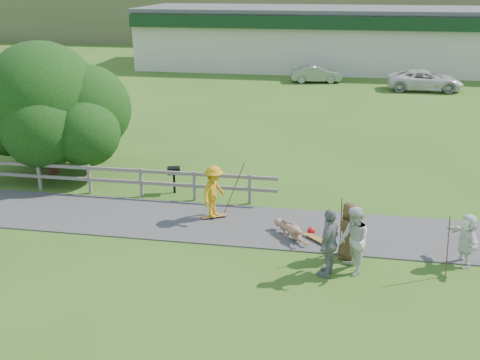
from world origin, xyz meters
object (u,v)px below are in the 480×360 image
at_px(spectator_c, 349,231).
at_px(car_white, 425,80).
at_px(spectator_a, 353,241).
at_px(skater_rider, 214,194).
at_px(tree, 47,128).
at_px(car_silver, 316,74).
at_px(spectator_d, 466,240).
at_px(skater_fallen, 291,230).
at_px(spectator_b, 329,243).
at_px(bbq, 174,180).

xyz_separation_m(spectator_c, car_white, (5.85, 25.52, -0.13)).
relative_size(spectator_a, car_white, 0.37).
distance_m(skater_rider, tree, 8.29).
relative_size(spectator_c, car_silver, 0.45).
bearing_deg(spectator_a, car_white, 150.94).
xyz_separation_m(spectator_a, spectator_c, (-0.10, 0.80, -0.10)).
bearing_deg(spectator_d, car_white, 156.84).
xyz_separation_m(skater_rider, car_silver, (2.44, 25.47, -0.26)).
bearing_deg(spectator_d, skater_fallen, -116.38).
xyz_separation_m(skater_fallen, spectator_b, (1.13, -1.97, 0.68)).
height_order(spectator_d, car_silver, spectator_d).
bearing_deg(tree, skater_fallen, -23.09).
distance_m(skater_fallen, spectator_b, 2.38).
distance_m(skater_rider, spectator_c, 4.73).
distance_m(spectator_a, car_silver, 28.28).
bearing_deg(spectator_d, skater_rider, -120.70).
distance_m(car_white, bbq, 24.73).
bearing_deg(spectator_a, spectator_b, -85.36).
bearing_deg(spectator_b, skater_rider, -109.00).
bearing_deg(tree, car_silver, 65.75).
distance_m(spectator_c, tree, 13.00).
bearing_deg(spectator_d, spectator_c, -104.68).
bearing_deg(tree, car_white, 48.86).
relative_size(spectator_b, bbq, 1.94).
distance_m(skater_rider, spectator_a, 5.19).
relative_size(car_white, tree, 0.71).
bearing_deg(bbq, tree, 152.82).
xyz_separation_m(spectator_a, spectator_b, (-0.64, -0.25, 0.02)).
bearing_deg(skater_fallen, car_white, 33.12).
relative_size(car_silver, car_white, 0.73).
bearing_deg(skater_rider, skater_fallen, -92.91).
height_order(spectator_c, bbq, spectator_c).
distance_m(skater_fallen, spectator_c, 1.99).
bearing_deg(bbq, spectator_c, -46.19).
bearing_deg(spectator_c, skater_rider, -101.50).
bearing_deg(spectator_a, car_silver, 167.26).
relative_size(spectator_b, spectator_c, 1.14).
distance_m(skater_rider, spectator_b, 4.81).
height_order(skater_rider, car_white, skater_rider).
xyz_separation_m(skater_rider, bbq, (-1.95, 2.01, -0.38)).
bearing_deg(spectator_b, tree, -99.76).
distance_m(skater_fallen, tree, 11.18).
height_order(spectator_c, spectator_d, spectator_c).
bearing_deg(bbq, spectator_b, -55.10).
bearing_deg(spectator_c, spectator_b, -14.59).
height_order(spectator_b, tree, tree).
xyz_separation_m(skater_fallen, spectator_c, (1.67, -0.93, 0.57)).
bearing_deg(spectator_c, tree, -101.21).
height_order(tree, bbq, tree).
height_order(spectator_b, car_white, spectator_b).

